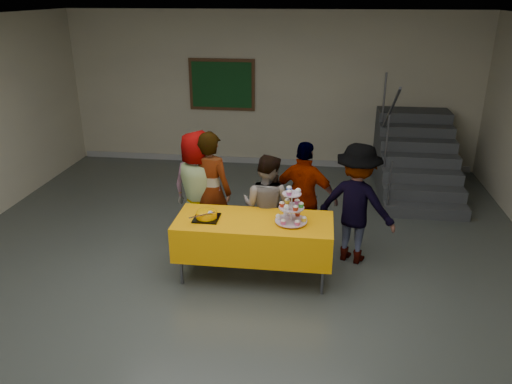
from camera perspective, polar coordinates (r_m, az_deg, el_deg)
room_shell at (r=4.97m, az=-4.22°, el=8.29°), size 10.00×10.04×3.02m
bake_table at (r=6.04m, az=-0.25°, el=-5.06°), size 1.88×0.78×0.77m
cupcake_stand at (r=5.81m, az=4.07°, el=-2.04°), size 0.38×0.38×0.44m
bear_cake at (r=5.98m, az=-5.69°, el=-2.54°), size 0.32×0.36×0.12m
schoolchild_a at (r=6.77m, az=-6.60°, el=0.26°), size 0.92×0.74×1.62m
schoolchild_b at (r=6.67m, az=-5.21°, el=0.09°), size 0.69×0.54×1.65m
schoolchild_c at (r=6.46m, az=1.23°, el=-1.70°), size 0.82×0.72×1.41m
schoolchild_d at (r=6.61m, az=5.54°, el=-0.70°), size 0.96×0.57×1.53m
schoolchild_e at (r=6.47m, az=11.41°, el=-1.34°), size 1.17×0.94×1.58m
staircase at (r=9.43m, az=17.63°, el=3.55°), size 1.30×2.40×2.04m
noticeboard at (r=10.01m, az=-3.93°, el=12.13°), size 1.30×0.05×1.00m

